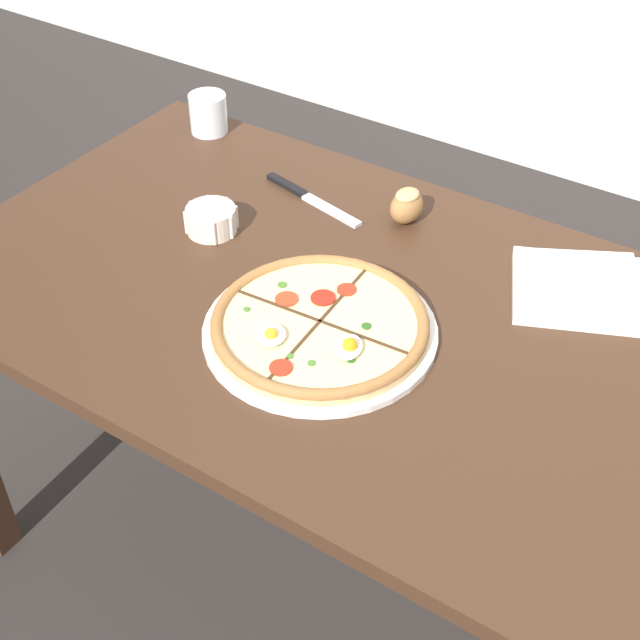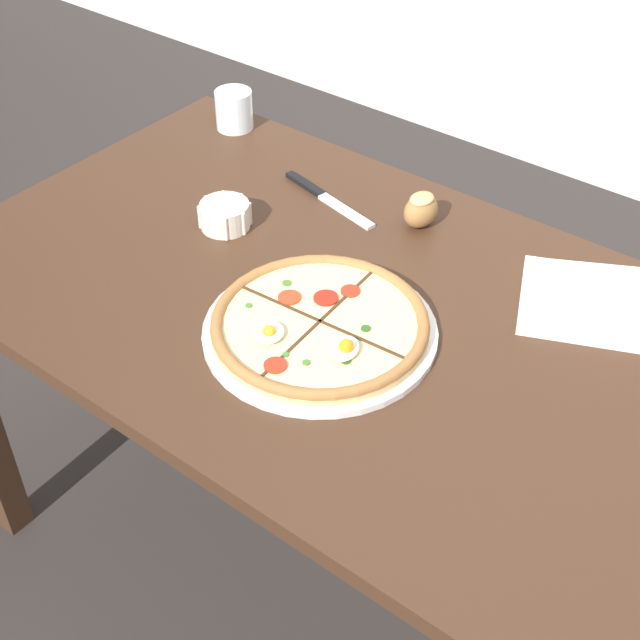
{
  "view_description": "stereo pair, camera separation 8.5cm",
  "coord_description": "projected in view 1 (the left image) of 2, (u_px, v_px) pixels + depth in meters",
  "views": [
    {
      "loc": [
        0.52,
        -0.99,
        1.68
      ],
      "look_at": [
        -0.07,
        -0.09,
        0.77
      ],
      "focal_mm": 50.0,
      "sensor_mm": 36.0,
      "label": 1
    },
    {
      "loc": [
        0.59,
        -0.94,
        1.68
      ],
      "look_at": [
        -0.07,
        -0.09,
        0.77
      ],
      "focal_mm": 50.0,
      "sensor_mm": 36.0,
      "label": 2
    }
  ],
  "objects": [
    {
      "name": "dining_table",
      "position": [
        383.0,
        360.0,
        1.51
      ],
      "size": [
        1.59,
        0.83,
        0.74
      ],
      "color": "#422819",
      "rests_on": "ground_plane"
    },
    {
      "name": "water_glass",
      "position": [
        208.0,
        115.0,
        1.91
      ],
      "size": [
        0.08,
        0.08,
        0.08
      ],
      "color": "white",
      "rests_on": "dining_table"
    },
    {
      "name": "knife_main",
      "position": [
        311.0,
        199.0,
        1.72
      ],
      "size": [
        0.24,
        0.07,
        0.01
      ],
      "rotation": [
        0.0,
        0.0,
        -0.21
      ],
      "color": "silver",
      "rests_on": "dining_table"
    },
    {
      "name": "napkin_folded",
      "position": [
        583.0,
        287.0,
        1.49
      ],
      "size": [
        0.29,
        0.27,
        0.04
      ],
      "rotation": [
        0.0,
        0.0,
        0.42
      ],
      "color": "white",
      "rests_on": "dining_table"
    },
    {
      "name": "bread_piece_mid",
      "position": [
        407.0,
        205.0,
        1.65
      ],
      "size": [
        0.06,
        0.08,
        0.07
      ],
      "rotation": [
        0.0,
        0.0,
        1.47
      ],
      "color": "#A3703D",
      "rests_on": "dining_table"
    },
    {
      "name": "pizza",
      "position": [
        320.0,
        326.0,
        1.41
      ],
      "size": [
        0.38,
        0.38,
        0.05
      ],
      "color": "white",
      "rests_on": "dining_table"
    },
    {
      "name": "ground_plane",
      "position": [
        369.0,
        581.0,
        1.93
      ],
      "size": [
        12.0,
        12.0,
        0.0
      ],
      "primitive_type": "plane",
      "color": "#2D2826"
    },
    {
      "name": "ramekin_bowl",
      "position": [
        211.0,
        219.0,
        1.63
      ],
      "size": [
        0.1,
        0.1,
        0.05
      ],
      "color": "silver",
      "rests_on": "dining_table"
    }
  ]
}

